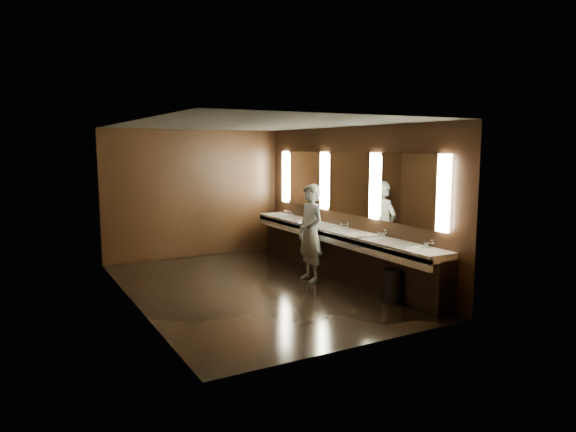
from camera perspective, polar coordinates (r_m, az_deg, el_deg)
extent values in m
plane|color=black|center=(8.99, -3.87, -7.99)|extent=(6.00, 6.00, 0.00)
cube|color=#2D2D2B|center=(8.66, -4.04, 10.15)|extent=(4.00, 6.00, 0.02)
cube|color=black|center=(11.49, -10.36, 2.44)|extent=(4.00, 0.02, 2.80)
cube|color=black|center=(6.16, 8.04, -1.97)|extent=(4.00, 0.02, 2.80)
cube|color=black|center=(8.08, -16.90, 0.06)|extent=(0.02, 6.00, 2.80)
cube|color=black|center=(9.73, 6.76, 1.59)|extent=(0.02, 6.00, 2.80)
cube|color=black|center=(9.78, 5.81, -4.27)|extent=(0.36, 5.40, 0.81)
cube|color=silver|center=(9.65, 5.38, -1.74)|extent=(0.55, 5.40, 0.12)
cube|color=silver|center=(9.53, 4.16, -2.34)|extent=(0.06, 5.40, 0.18)
cylinder|color=silver|center=(8.07, 15.39, -2.84)|extent=(0.18, 0.04, 0.04)
cylinder|color=silver|center=(8.87, 10.41, -1.75)|extent=(0.18, 0.04, 0.04)
cylinder|color=silver|center=(9.73, 6.29, -0.84)|extent=(0.18, 0.04, 0.04)
cylinder|color=silver|center=(10.64, 2.86, -0.08)|extent=(0.18, 0.04, 0.04)
cylinder|color=silver|center=(11.58, -0.03, 0.57)|extent=(0.18, 0.04, 0.04)
cube|color=#FCF5CB|center=(7.87, 16.92, 2.43)|extent=(0.06, 0.22, 1.15)
cube|color=white|center=(8.45, 13.09, 2.90)|extent=(0.03, 1.32, 1.15)
cube|color=#FCF5CB|center=(9.05, 9.61, 3.30)|extent=(0.06, 0.23, 1.15)
cube|color=white|center=(9.69, 6.72, 3.64)|extent=(0.03, 1.32, 1.15)
cube|color=#FCF5CB|center=(10.34, 4.05, 3.92)|extent=(0.06, 0.23, 1.15)
cube|color=white|center=(11.02, 1.83, 4.17)|extent=(0.03, 1.32, 1.15)
cube|color=#FCF5CB|center=(11.71, -0.25, 4.38)|extent=(0.06, 0.22, 1.15)
imported|color=#8FB1D6|center=(9.28, 2.51, -1.89)|extent=(0.43, 0.65, 1.77)
cylinder|color=black|center=(8.28, 11.67, -7.63)|extent=(0.39, 0.39, 0.52)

